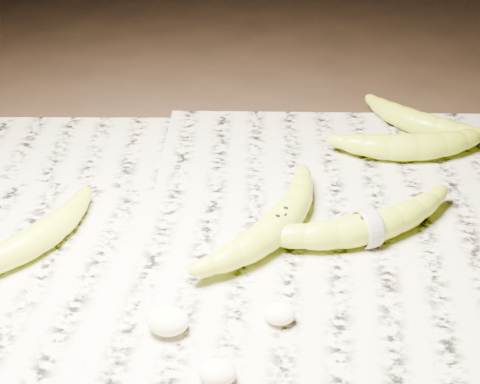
{
  "coord_description": "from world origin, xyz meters",
  "views": [
    {
      "loc": [
        0.01,
        -0.57,
        0.46
      ],
      "look_at": [
        -0.02,
        0.05,
        0.05
      ],
      "focal_mm": 50.0,
      "sensor_mm": 36.0,
      "label": 1
    }
  ],
  "objects_px": {
    "banana_left_b": "(34,238)",
    "banana_taped": "(368,225)",
    "banana_center": "(279,222)",
    "banana_upper_a": "(416,144)",
    "banana_upper_b": "(417,120)"
  },
  "relations": [
    {
      "from": "banana_left_b",
      "to": "banana_taped",
      "type": "distance_m",
      "value": 0.36
    },
    {
      "from": "banana_center",
      "to": "banana_taped",
      "type": "height_order",
      "value": "banana_center"
    },
    {
      "from": "banana_center",
      "to": "banana_upper_a",
      "type": "xyz_separation_m",
      "value": [
        0.18,
        0.18,
        -0.0
      ]
    },
    {
      "from": "banana_left_b",
      "to": "banana_taped",
      "type": "xyz_separation_m",
      "value": [
        0.36,
        0.04,
        0.0
      ]
    },
    {
      "from": "banana_left_b",
      "to": "banana_center",
      "type": "height_order",
      "value": "banana_center"
    },
    {
      "from": "banana_center",
      "to": "banana_upper_b",
      "type": "xyz_separation_m",
      "value": [
        0.19,
        0.25,
        -0.0
      ]
    },
    {
      "from": "banana_taped",
      "to": "banana_upper_b",
      "type": "bearing_deg",
      "value": 45.73
    },
    {
      "from": "banana_upper_a",
      "to": "banana_upper_b",
      "type": "height_order",
      "value": "banana_upper_a"
    },
    {
      "from": "banana_center",
      "to": "banana_upper_b",
      "type": "height_order",
      "value": "banana_center"
    },
    {
      "from": "banana_left_b",
      "to": "banana_upper_b",
      "type": "xyz_separation_m",
      "value": [
        0.45,
        0.29,
        -0.0
      ]
    },
    {
      "from": "banana_upper_a",
      "to": "banana_left_b",
      "type": "bearing_deg",
      "value": -161.65
    },
    {
      "from": "banana_taped",
      "to": "banana_upper_a",
      "type": "bearing_deg",
      "value": 42.1
    },
    {
      "from": "banana_left_b",
      "to": "banana_upper_b",
      "type": "relative_size",
      "value": 1.06
    },
    {
      "from": "banana_left_b",
      "to": "banana_upper_b",
      "type": "height_order",
      "value": "same"
    },
    {
      "from": "banana_taped",
      "to": "banana_upper_b",
      "type": "xyz_separation_m",
      "value": [
        0.1,
        0.26,
        -0.0
      ]
    }
  ]
}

